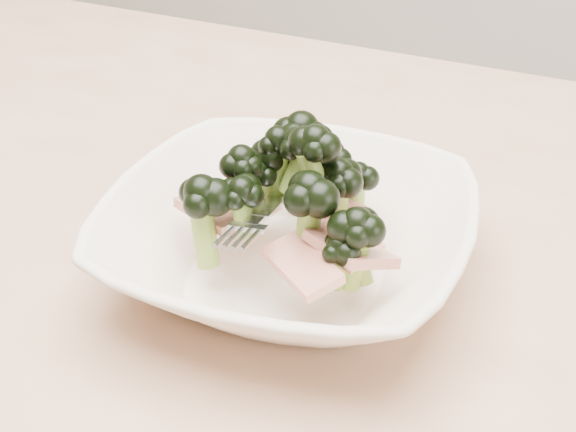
% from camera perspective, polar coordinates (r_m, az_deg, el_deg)
% --- Properties ---
extents(dining_table, '(1.20, 0.80, 0.75)m').
position_cam_1_polar(dining_table, '(0.69, -4.82, -7.05)').
color(dining_table, tan).
rests_on(dining_table, ground).
extents(broccoli_dish, '(0.27, 0.27, 0.12)m').
position_cam_1_polar(broccoli_dish, '(0.55, 0.08, -0.99)').
color(broccoli_dish, '#F6E4D0').
rests_on(broccoli_dish, dining_table).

